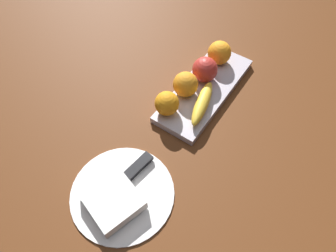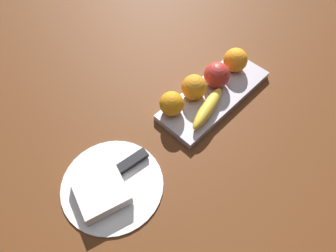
{
  "view_description": "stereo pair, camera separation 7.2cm",
  "coord_description": "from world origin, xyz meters",
  "px_view_note": "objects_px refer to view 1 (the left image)",
  "views": [
    {
      "loc": [
        0.54,
        0.25,
        0.64
      ],
      "look_at": [
        0.2,
        0.02,
        0.05
      ],
      "focal_mm": 32.02,
      "sensor_mm": 36.0,
      "label": 1
    },
    {
      "loc": [
        0.49,
        0.3,
        0.64
      ],
      "look_at": [
        0.2,
        0.02,
        0.05
      ],
      "focal_mm": 32.02,
      "sensor_mm": 36.0,
      "label": 2
    }
  ],
  "objects_px": {
    "orange_center": "(167,103)",
    "folded_napkin": "(112,200)",
    "apple": "(206,70)",
    "knife": "(132,172)",
    "orange_near_apple": "(219,52)",
    "banana": "(202,103)",
    "dinner_plate": "(122,193)",
    "fruit_tray": "(205,90)",
    "orange_near_banana": "(186,84)"
  },
  "relations": [
    {
      "from": "fruit_tray",
      "to": "orange_near_banana",
      "type": "relative_size",
      "value": 5.05
    },
    {
      "from": "banana",
      "to": "orange_near_apple",
      "type": "height_order",
      "value": "orange_near_apple"
    },
    {
      "from": "fruit_tray",
      "to": "orange_near_apple",
      "type": "relative_size",
      "value": 5.04
    },
    {
      "from": "orange_near_banana",
      "to": "folded_napkin",
      "type": "xyz_separation_m",
      "value": [
        0.35,
        0.04,
        -0.03
      ]
    },
    {
      "from": "fruit_tray",
      "to": "folded_napkin",
      "type": "xyz_separation_m",
      "value": [
        0.39,
        0.0,
        0.01
      ]
    },
    {
      "from": "apple",
      "to": "dinner_plate",
      "type": "distance_m",
      "value": 0.39
    },
    {
      "from": "banana",
      "to": "orange_center",
      "type": "height_order",
      "value": "orange_center"
    },
    {
      "from": "orange_center",
      "to": "knife",
      "type": "height_order",
      "value": "orange_center"
    },
    {
      "from": "orange_near_apple",
      "to": "orange_center",
      "type": "distance_m",
      "value": 0.24
    },
    {
      "from": "orange_center",
      "to": "orange_near_banana",
      "type": "bearing_deg",
      "value": 176.13
    },
    {
      "from": "banana",
      "to": "knife",
      "type": "relative_size",
      "value": 0.84
    },
    {
      "from": "banana",
      "to": "dinner_plate",
      "type": "relative_size",
      "value": 0.65
    },
    {
      "from": "fruit_tray",
      "to": "orange_center",
      "type": "xyz_separation_m",
      "value": [
        0.13,
        -0.04,
        0.04
      ]
    },
    {
      "from": "banana",
      "to": "orange_near_banana",
      "type": "height_order",
      "value": "orange_near_banana"
    },
    {
      "from": "orange_near_apple",
      "to": "orange_center",
      "type": "relative_size",
      "value": 1.07
    },
    {
      "from": "fruit_tray",
      "to": "dinner_plate",
      "type": "relative_size",
      "value": 1.46
    },
    {
      "from": "fruit_tray",
      "to": "orange_near_banana",
      "type": "height_order",
      "value": "orange_near_banana"
    },
    {
      "from": "folded_napkin",
      "to": "knife",
      "type": "distance_m",
      "value": 0.08
    },
    {
      "from": "fruit_tray",
      "to": "knife",
      "type": "distance_m",
      "value": 0.32
    },
    {
      "from": "orange_near_banana",
      "to": "dinner_plate",
      "type": "bearing_deg",
      "value": 6.39
    },
    {
      "from": "knife",
      "to": "dinner_plate",
      "type": "bearing_deg",
      "value": 18.91
    },
    {
      "from": "fruit_tray",
      "to": "knife",
      "type": "xyz_separation_m",
      "value": [
        0.32,
        -0.01,
        0.0
      ]
    },
    {
      "from": "orange_near_banana",
      "to": "folded_napkin",
      "type": "distance_m",
      "value": 0.35
    },
    {
      "from": "apple",
      "to": "dinner_plate",
      "type": "relative_size",
      "value": 0.3
    },
    {
      "from": "apple",
      "to": "orange_near_apple",
      "type": "distance_m",
      "value": 0.08
    },
    {
      "from": "fruit_tray",
      "to": "orange_near_apple",
      "type": "distance_m",
      "value": 0.12
    },
    {
      "from": "banana",
      "to": "orange_near_apple",
      "type": "relative_size",
      "value": 2.24
    },
    {
      "from": "orange_near_apple",
      "to": "dinner_plate",
      "type": "bearing_deg",
      "value": 2.71
    },
    {
      "from": "orange_center",
      "to": "folded_napkin",
      "type": "xyz_separation_m",
      "value": [
        0.27,
        0.04,
        -0.03
      ]
    },
    {
      "from": "fruit_tray",
      "to": "apple",
      "type": "distance_m",
      "value": 0.06
    },
    {
      "from": "apple",
      "to": "banana",
      "type": "xyz_separation_m",
      "value": [
        0.09,
        0.05,
        -0.02
      ]
    },
    {
      "from": "knife",
      "to": "fruit_tray",
      "type": "bearing_deg",
      "value": -174.35
    },
    {
      "from": "apple",
      "to": "orange_near_banana",
      "type": "distance_m",
      "value": 0.08
    },
    {
      "from": "dinner_plate",
      "to": "banana",
      "type": "bearing_deg",
      "value": 174.77
    },
    {
      "from": "dinner_plate",
      "to": "folded_napkin",
      "type": "bearing_deg",
      "value": 0.0
    },
    {
      "from": "apple",
      "to": "banana",
      "type": "bearing_deg",
      "value": 26.53
    },
    {
      "from": "orange_near_banana",
      "to": "orange_center",
      "type": "xyz_separation_m",
      "value": [
        0.08,
        -0.01,
        -0.0
      ]
    },
    {
      "from": "knife",
      "to": "folded_napkin",
      "type": "bearing_deg",
      "value": 14.67
    },
    {
      "from": "apple",
      "to": "knife",
      "type": "relative_size",
      "value": 0.39
    },
    {
      "from": "dinner_plate",
      "to": "knife",
      "type": "xyz_separation_m",
      "value": [
        -0.05,
        -0.01,
        0.01
      ]
    },
    {
      "from": "orange_center",
      "to": "folded_napkin",
      "type": "relative_size",
      "value": 0.56
    },
    {
      "from": "banana",
      "to": "dinner_plate",
      "type": "bearing_deg",
      "value": -19.16
    },
    {
      "from": "apple",
      "to": "banana",
      "type": "relative_size",
      "value": 0.46
    },
    {
      "from": "dinner_plate",
      "to": "knife",
      "type": "height_order",
      "value": "knife"
    },
    {
      "from": "apple",
      "to": "knife",
      "type": "distance_m",
      "value": 0.34
    },
    {
      "from": "orange_near_banana",
      "to": "folded_napkin",
      "type": "relative_size",
      "value": 0.6
    },
    {
      "from": "orange_near_apple",
      "to": "folded_napkin",
      "type": "height_order",
      "value": "orange_near_apple"
    },
    {
      "from": "fruit_tray",
      "to": "folded_napkin",
      "type": "relative_size",
      "value": 3.03
    },
    {
      "from": "orange_near_apple",
      "to": "dinner_plate",
      "type": "height_order",
      "value": "orange_near_apple"
    },
    {
      "from": "orange_near_apple",
      "to": "orange_center",
      "type": "height_order",
      "value": "orange_near_apple"
    }
  ]
}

